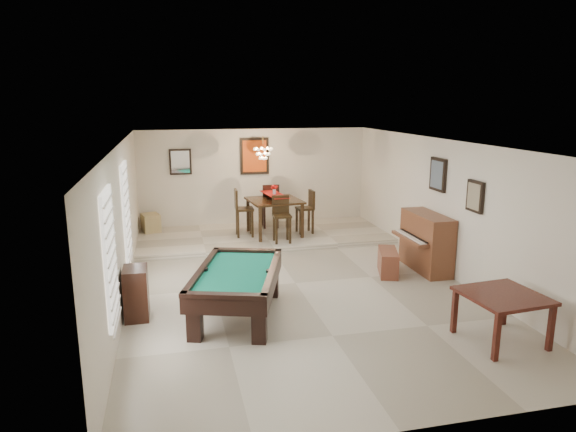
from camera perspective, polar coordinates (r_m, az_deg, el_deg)
name	(u,v)px	position (r m, az deg, el deg)	size (l,w,h in m)	color
ground_plane	(295,284)	(9.64, 0.82, -7.52)	(6.00, 9.00, 0.02)	beige
wall_back	(255,179)	(13.60, -3.74, 4.17)	(6.00, 0.04, 2.60)	silver
wall_front	(407,314)	(5.21, 13.06, -10.56)	(6.00, 0.04, 2.60)	silver
wall_left	(122,224)	(9.04, -17.95, -0.85)	(0.04, 9.00, 2.60)	silver
wall_right	(446,207)	(10.39, 17.12, 0.92)	(0.04, 9.00, 2.60)	silver
ceiling	(296,143)	(9.07, 0.87, 8.14)	(6.00, 9.00, 0.04)	white
dining_step	(264,236)	(12.65, -2.73, -2.22)	(6.00, 2.50, 0.12)	beige
window_left_front	(110,256)	(6.89, -19.17, -4.24)	(0.06, 1.00, 1.70)	white
window_left_rear	(126,211)	(9.60, -17.54, 0.56)	(0.06, 1.00, 1.70)	white
pool_table	(237,294)	(8.16, -5.65, -8.59)	(1.19, 2.21, 0.74)	black
square_table	(501,318)	(7.91, 22.59, -10.39)	(1.02, 1.02, 0.71)	#38140E
upright_piano	(420,242)	(10.51, 14.47, -2.86)	(0.77, 1.37, 1.15)	brown
piano_bench	(388,262)	(10.24, 11.04, -5.05)	(0.33, 0.85, 0.47)	brown
apothecary_chest	(136,293)	(8.38, -16.51, -8.21)	(0.36, 0.54, 0.81)	black
dining_table	(274,215)	(12.43, -1.51, 0.15)	(1.20, 1.20, 0.99)	black
flower_vase	(274,189)	(12.31, -1.53, 2.97)	(0.15, 0.15, 0.25)	red
dining_chair_south	(282,219)	(11.75, -0.67, -0.39)	(0.40, 0.40, 1.07)	black
dining_chair_north	(270,205)	(13.17, -2.05, 1.18)	(0.42, 0.42, 1.13)	black
dining_chair_west	(244,213)	(12.32, -4.87, 0.37)	(0.42, 0.42, 1.15)	black
dining_chair_east	(305,212)	(12.59, 1.87, 0.48)	(0.39, 0.39, 1.06)	black
corner_bench	(151,223)	(13.22, -15.00, -0.73)	(0.39, 0.49, 0.44)	tan
chandelier	(263,149)	(12.22, -2.79, 7.45)	(0.44, 0.44, 0.60)	#FFE5B2
back_painting	(254,156)	(13.48, -3.75, 6.66)	(0.75, 0.06, 0.95)	#D84C14
back_mirror	(180,162)	(13.32, -11.87, 5.91)	(0.55, 0.06, 0.65)	white
right_picture_upper	(438,175)	(10.52, 16.33, 4.44)	(0.06, 0.55, 0.65)	slate
right_picture_lower	(475,196)	(9.46, 20.08, 2.06)	(0.06, 0.45, 0.55)	gray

